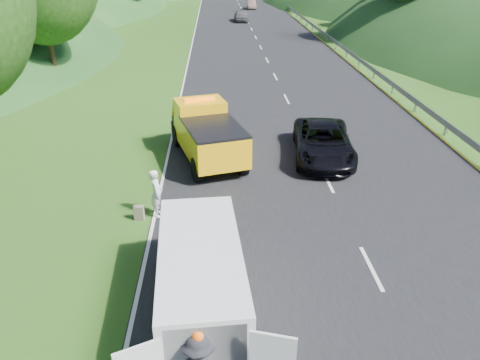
{
  "coord_description": "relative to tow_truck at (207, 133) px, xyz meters",
  "views": [
    {
      "loc": [
        -1.59,
        -13.29,
        8.66
      ],
      "look_at": [
        -0.79,
        1.66,
        1.3
      ],
      "focal_mm": 35.0,
      "sensor_mm": 36.0,
      "label": 1
    }
  ],
  "objects": [
    {
      "name": "tree_line_left",
      "position": [
        -16.97,
        53.35,
        -1.27
      ],
      "size": [
        14.0,
        140.0,
        14.0
      ],
      "primitive_type": null,
      "color": "#335C1B",
      "rests_on": "ground"
    },
    {
      "name": "tow_truck",
      "position": [
        0.0,
        0.0,
        0.0
      ],
      "size": [
        3.73,
        6.4,
        2.6
      ],
      "rotation": [
        0.0,
        0.0,
        0.27
      ],
      "color": "black",
      "rests_on": "ground"
    },
    {
      "name": "woman",
      "position": [
        -1.74,
        -5.1,
        -1.27
      ],
      "size": [
        0.54,
        0.7,
        1.79
      ],
      "primitive_type": "imported",
      "rotation": [
        0.0,
        0.0,
        1.67
      ],
      "color": "silver",
      "rests_on": "ground"
    },
    {
      "name": "suitcase",
      "position": [
        -2.37,
        -5.38,
        -0.99
      ],
      "size": [
        0.37,
        0.24,
        0.56
      ],
      "primitive_type": "cube",
      "rotation": [
        0.0,
        0.0,
        -0.15
      ],
      "color": "#69614F",
      "rests_on": "ground"
    },
    {
      "name": "child",
      "position": [
        -0.58,
        -8.05,
        -1.27
      ],
      "size": [
        0.54,
        0.55,
        0.9
      ],
      "primitive_type": "imported",
      "rotation": [
        0.0,
        0.0,
        -0.87
      ],
      "color": "tan",
      "rests_on": "ground"
    },
    {
      "name": "road_surface",
      "position": [
        5.03,
        33.35,
        -1.26
      ],
      "size": [
        14.0,
        200.0,
        0.02
      ],
      "primitive_type": "cube",
      "color": "black",
      "rests_on": "ground"
    },
    {
      "name": "dist_car_b",
      "position": [
        6.68,
        61.42,
        -1.27
      ],
      "size": [
        1.36,
        3.89,
        1.28
      ],
      "primitive_type": "imported",
      "color": "brown",
      "rests_on": "ground"
    },
    {
      "name": "white_van",
      "position": [
        -0.04,
        -10.35,
        -0.01
      ],
      "size": [
        3.42,
        6.39,
        2.22
      ],
      "rotation": [
        0.0,
        0.0,
        0.06
      ],
      "color": "black",
      "rests_on": "ground"
    },
    {
      "name": "tree_line_right",
      "position": [
        25.03,
        53.35,
        -1.27
      ],
      "size": [
        14.0,
        140.0,
        14.0
      ],
      "primitive_type": null,
      "color": "#335C1B",
      "rests_on": "ground"
    },
    {
      "name": "guardrail",
      "position": [
        12.33,
        45.85,
        -1.27
      ],
      "size": [
        0.06,
        140.0,
        1.52
      ],
      "primitive_type": "cube",
      "color": "gray",
      "rests_on": "ground"
    },
    {
      "name": "passing_suv",
      "position": [
        5.32,
        -0.21,
        -1.27
      ],
      "size": [
        3.21,
        5.82,
        1.54
      ],
      "primitive_type": "imported",
      "rotation": [
        0.0,
        0.0,
        -0.12
      ],
      "color": "black",
      "rests_on": "ground"
    },
    {
      "name": "dist_car_a",
      "position": [
        4.15,
        46.48,
        -1.27
      ],
      "size": [
        1.8,
        4.47,
        1.52
      ],
      "primitive_type": "imported",
      "color": "#49474C",
      "rests_on": "ground"
    },
    {
      "name": "ground",
      "position": [
        2.03,
        -6.65,
        -1.27
      ],
      "size": [
        320.0,
        320.0,
        0.0
      ],
      "primitive_type": "plane",
      "color": "#38661E",
      "rests_on": "ground"
    }
  ]
}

